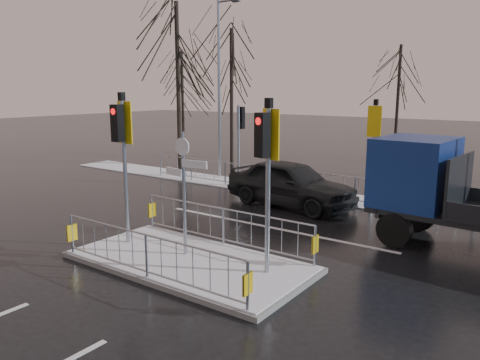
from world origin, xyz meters
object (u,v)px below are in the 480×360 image
Objects in this scene: flatbed_truck at (447,190)px; street_lamp_left at (220,83)px; traffic_island at (189,249)px; car_far_lane at (291,183)px.

street_lamp_left is (-11.13, 4.33, 2.95)m from flatbed_truck.
traffic_island reaches higher than flatbed_truck.
car_far_lane is 7.26m from street_lamp_left.
car_far_lane is at bearing -28.08° from street_lamp_left.
traffic_island is 7.08m from flatbed_truck.
car_far_lane is 0.61× the size of street_lamp_left.
street_lamp_left is at bearing 158.73° from flatbed_truck.
car_far_lane is 0.78× the size of flatbed_truck.
flatbed_truck is at bearing 47.55° from traffic_island.
traffic_island is 0.73× the size of street_lamp_left.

